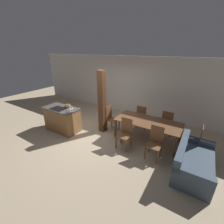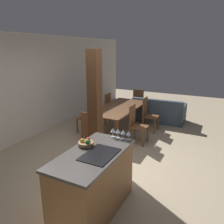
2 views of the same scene
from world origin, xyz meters
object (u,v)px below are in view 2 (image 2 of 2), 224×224
object	(u,v)px
fruit_bowl	(86,143)
dining_chair_far_right	(105,108)
wine_glass_far	(118,131)
dining_table	(119,110)
kitchen_island	(93,182)
wine_glass_end	(113,130)
wine_glass_middle	(123,132)
dining_chair_near_left	(136,124)
dining_chair_head_end	(91,132)
couch	(159,113)
dining_chair_near_right	(148,114)
dining_chair_far_left	(88,116)
wine_glass_near	(129,133)
timber_post	(95,108)
dining_chair_foot_end	(137,104)

from	to	relation	value
fruit_bowl	dining_chair_far_right	size ratio (longest dim) A/B	0.24
wine_glass_far	dining_table	distance (m)	2.72
kitchen_island	wine_glass_end	size ratio (longest dim) A/B	9.09
wine_glass_end	dining_table	xyz separation A→B (m)	(2.44, 1.05, -0.39)
wine_glass_middle	dining_chair_far_right	xyz separation A→B (m)	(2.93, 1.95, -0.55)
dining_chair_near_left	kitchen_island	bearing A→B (deg)	-172.71
dining_chair_head_end	couch	xyz separation A→B (m)	(2.98, -0.76, -0.22)
dining_chair_near_right	dining_chair_far_left	world-z (taller)	same
couch	dining_chair_head_end	bearing A→B (deg)	75.12
dining_chair_far_right	dining_chair_near_right	bearing A→B (deg)	90.00
fruit_bowl	wine_glass_middle	distance (m)	0.62
wine_glass_middle	dining_chair_head_end	size ratio (longest dim) A/B	0.16
kitchen_island	wine_glass_near	bearing A→B (deg)	-24.25
wine_glass_middle	dining_chair_far_right	distance (m)	3.56
dining_chair_far_left	couch	bearing A→B (deg)	143.50
dining_chair_near_right	couch	bearing A→B (deg)	-2.65
dining_chair_far_right	dining_chair_far_left	bearing A→B (deg)	0.00
dining_chair_near_right	timber_post	xyz separation A→B (m)	(-2.19, 0.45, 0.66)
dining_chair_far_right	dining_chair_foot_end	world-z (taller)	same
fruit_bowl	couch	xyz separation A→B (m)	(4.42, 0.07, -0.70)
kitchen_island	dining_table	bearing A→B (deg)	18.88
dining_chair_foot_end	dining_table	bearing A→B (deg)	-90.00
dining_table	timber_post	bearing A→B (deg)	-171.18
wine_glass_middle	dining_chair_far_right	bearing A→B (deg)	33.66
dining_chair_near_right	dining_chair_far_right	size ratio (longest dim) A/B	1.00
dining_chair_foot_end	couch	distance (m)	0.80
fruit_bowl	dining_chair_near_left	xyz separation A→B (m)	(2.42, 0.12, -0.48)
wine_glass_far	fruit_bowl	bearing A→B (deg)	146.81
wine_glass_middle	dining_chair_far_right	size ratio (longest dim) A/B	0.16
wine_glass_near	wine_glass_middle	distance (m)	0.09
wine_glass_near	dining_chair_near_right	size ratio (longest dim) A/B	0.16
fruit_bowl	timber_post	size ratio (longest dim) A/B	0.10
dining_chair_far_left	dining_chair_foot_end	bearing A→B (deg)	159.84
wine_glass_near	wine_glass_end	xyz separation A→B (m)	(0.00, 0.28, 0.00)
wine_glass_end	timber_post	distance (m)	1.09
wine_glass_far	kitchen_island	bearing A→B (deg)	171.27
dining_chair_foot_end	dining_chair_near_right	bearing A→B (deg)	-53.74
wine_glass_middle	dining_chair_near_left	xyz separation A→B (m)	(1.95, 0.52, -0.55)
timber_post	dining_chair_far_left	bearing A→B (deg)	39.01
wine_glass_far	timber_post	distance (m)	1.15
dining_chair_head_end	timber_post	size ratio (longest dim) A/B	0.42
couch	dining_chair_near_left	bearing A→B (deg)	88.15
dining_chair_near_left	dining_chair_far_right	world-z (taller)	same
wine_glass_far	couch	distance (m)	4.05
wine_glass_end	dining_chair_head_end	distance (m)	1.54
dining_chair_head_end	wine_glass_near	bearing A→B (deg)	143.65
dining_chair_near_left	dining_chair_foot_end	distance (m)	2.08
wine_glass_near	couch	world-z (taller)	wine_glass_near
fruit_bowl	wine_glass_far	size ratio (longest dim) A/B	1.51
timber_post	fruit_bowl	bearing A→B (deg)	-154.61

